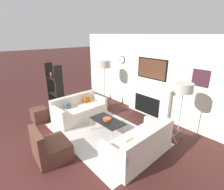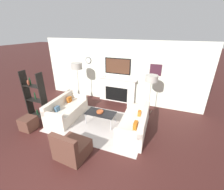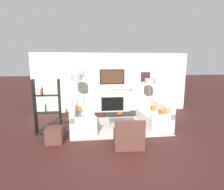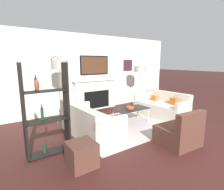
{
  "view_description": "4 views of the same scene",
  "coord_description": "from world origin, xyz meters",
  "px_view_note": "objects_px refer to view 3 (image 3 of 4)",
  "views": [
    {
      "loc": [
        3.45,
        -0.37,
        2.72
      ],
      "look_at": [
        -0.16,
        2.75,
        1.03
      ],
      "focal_mm": 28.0,
      "sensor_mm": 36.0,
      "label": 1
    },
    {
      "loc": [
        2.06,
        -1.65,
        3.08
      ],
      "look_at": [
        0.28,
        2.94,
        0.9
      ],
      "focal_mm": 24.0,
      "sensor_mm": 36.0,
      "label": 2
    },
    {
      "loc": [
        -0.96,
        -3.62,
        2.21
      ],
      "look_at": [
        -0.18,
        2.9,
        1.04
      ],
      "focal_mm": 28.0,
      "sensor_mm": 36.0,
      "label": 3
    },
    {
      "loc": [
        -3.15,
        -1.29,
        1.76
      ],
      "look_at": [
        -0.33,
        2.75,
        0.81
      ],
      "focal_mm": 28.0,
      "sensor_mm": 36.0,
      "label": 4
    }
  ],
  "objects_px": {
    "coffee_table": "(121,115)",
    "ottoman": "(55,135)",
    "floor_lamp_left": "(77,78)",
    "floor_lamp_right": "(150,82)",
    "couch_right": "(154,117)",
    "shelf_unit": "(47,108)",
    "decorative_bowl": "(120,113)",
    "couch_left": "(82,120)",
    "armchair": "(128,137)"
  },
  "relations": [
    {
      "from": "armchair",
      "to": "decorative_bowl",
      "type": "xyz_separation_m",
      "value": [
        0.04,
        1.65,
        0.21
      ]
    },
    {
      "from": "floor_lamp_right",
      "to": "couch_right",
      "type": "bearing_deg",
      "value": -100.33
    },
    {
      "from": "couch_right",
      "to": "armchair",
      "type": "relative_size",
      "value": 2.1
    },
    {
      "from": "couch_right",
      "to": "coffee_table",
      "type": "xyz_separation_m",
      "value": [
        -1.23,
        0.08,
        0.11
      ]
    },
    {
      "from": "floor_lamp_left",
      "to": "floor_lamp_right",
      "type": "xyz_separation_m",
      "value": [
        3.08,
        -0.0,
        -0.19
      ]
    },
    {
      "from": "couch_right",
      "to": "ottoman",
      "type": "distance_m",
      "value": 3.5
    },
    {
      "from": "coffee_table",
      "to": "floor_lamp_left",
      "type": "relative_size",
      "value": 0.57
    },
    {
      "from": "shelf_unit",
      "to": "couch_right",
      "type": "bearing_deg",
      "value": 4.98
    },
    {
      "from": "couch_left",
      "to": "ottoman",
      "type": "distance_m",
      "value": 1.3
    },
    {
      "from": "couch_left",
      "to": "couch_right",
      "type": "xyz_separation_m",
      "value": [
        2.61,
        0.0,
        0.01
      ]
    },
    {
      "from": "floor_lamp_right",
      "to": "ottoman",
      "type": "xyz_separation_m",
      "value": [
        -3.57,
        -2.36,
        -1.25
      ]
    },
    {
      "from": "couch_right",
      "to": "armchair",
      "type": "bearing_deg",
      "value": -129.8
    },
    {
      "from": "coffee_table",
      "to": "shelf_unit",
      "type": "bearing_deg",
      "value": -170.8
    },
    {
      "from": "coffee_table",
      "to": "floor_lamp_left",
      "type": "distance_m",
      "value": 2.37
    },
    {
      "from": "floor_lamp_right",
      "to": "ottoman",
      "type": "relative_size",
      "value": 3.56
    },
    {
      "from": "ottoman",
      "to": "armchair",
      "type": "bearing_deg",
      "value": -13.18
    },
    {
      "from": "couch_right",
      "to": "floor_lamp_right",
      "type": "height_order",
      "value": "floor_lamp_right"
    },
    {
      "from": "floor_lamp_left",
      "to": "couch_right",
      "type": "bearing_deg",
      "value": -24.16
    },
    {
      "from": "coffee_table",
      "to": "ottoman",
      "type": "distance_m",
      "value": 2.41
    },
    {
      "from": "couch_right",
      "to": "shelf_unit",
      "type": "bearing_deg",
      "value": -175.02
    },
    {
      "from": "shelf_unit",
      "to": "coffee_table",
      "type": "bearing_deg",
      "value": 9.2
    },
    {
      "from": "couch_right",
      "to": "ottoman",
      "type": "bearing_deg",
      "value": -162.08
    },
    {
      "from": "armchair",
      "to": "decorative_bowl",
      "type": "bearing_deg",
      "value": 88.66
    },
    {
      "from": "couch_left",
      "to": "couch_right",
      "type": "bearing_deg",
      "value": 0.06
    },
    {
      "from": "couch_right",
      "to": "coffee_table",
      "type": "bearing_deg",
      "value": 176.44
    },
    {
      "from": "armchair",
      "to": "shelf_unit",
      "type": "relative_size",
      "value": 0.47
    },
    {
      "from": "floor_lamp_right",
      "to": "shelf_unit",
      "type": "relative_size",
      "value": 0.92
    },
    {
      "from": "couch_left",
      "to": "couch_right",
      "type": "distance_m",
      "value": 2.61
    },
    {
      "from": "couch_right",
      "to": "decorative_bowl",
      "type": "bearing_deg",
      "value": 175.86
    },
    {
      "from": "floor_lamp_right",
      "to": "ottoman",
      "type": "bearing_deg",
      "value": -146.56
    },
    {
      "from": "armchair",
      "to": "shelf_unit",
      "type": "height_order",
      "value": "shelf_unit"
    },
    {
      "from": "couch_left",
      "to": "armchair",
      "type": "xyz_separation_m",
      "value": [
        1.31,
        -1.55,
        -0.02
      ]
    },
    {
      "from": "couch_left",
      "to": "floor_lamp_right",
      "type": "distance_m",
      "value": 3.33
    },
    {
      "from": "ottoman",
      "to": "shelf_unit",
      "type": "bearing_deg",
      "value": 114.29
    },
    {
      "from": "ottoman",
      "to": "floor_lamp_right",
      "type": "bearing_deg",
      "value": 33.44
    },
    {
      "from": "decorative_bowl",
      "to": "couch_left",
      "type": "bearing_deg",
      "value": -176.04
    },
    {
      "from": "shelf_unit",
      "to": "couch_left",
      "type": "bearing_deg",
      "value": 16.59
    },
    {
      "from": "coffee_table",
      "to": "shelf_unit",
      "type": "xyz_separation_m",
      "value": [
        -2.45,
        -0.4,
        0.43
      ]
    },
    {
      "from": "coffee_table",
      "to": "ottoman",
      "type": "xyz_separation_m",
      "value": [
        -2.11,
        -1.15,
        -0.19
      ]
    },
    {
      "from": "decorative_bowl",
      "to": "floor_lamp_right",
      "type": "relative_size",
      "value": 0.15
    },
    {
      "from": "coffee_table",
      "to": "decorative_bowl",
      "type": "distance_m",
      "value": 0.07
    },
    {
      "from": "decorative_bowl",
      "to": "ottoman",
      "type": "relative_size",
      "value": 0.54
    },
    {
      "from": "armchair",
      "to": "floor_lamp_left",
      "type": "bearing_deg",
      "value": 118.7
    },
    {
      "from": "floor_lamp_left",
      "to": "ottoman",
      "type": "height_order",
      "value": "floor_lamp_left"
    },
    {
      "from": "coffee_table",
      "to": "ottoman",
      "type": "bearing_deg",
      "value": -151.26
    },
    {
      "from": "floor_lamp_left",
      "to": "floor_lamp_right",
      "type": "distance_m",
      "value": 3.08
    },
    {
      "from": "floor_lamp_left",
      "to": "shelf_unit",
      "type": "height_order",
      "value": "floor_lamp_left"
    },
    {
      "from": "couch_left",
      "to": "shelf_unit",
      "type": "xyz_separation_m",
      "value": [
        -1.06,
        -0.32,
        0.55
      ]
    },
    {
      "from": "couch_left",
      "to": "shelf_unit",
      "type": "bearing_deg",
      "value": -163.41
    },
    {
      "from": "armchair",
      "to": "floor_lamp_right",
      "type": "height_order",
      "value": "floor_lamp_right"
    }
  ]
}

